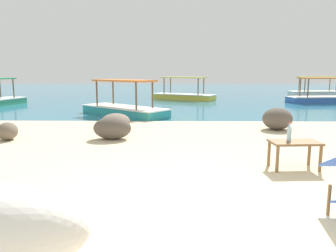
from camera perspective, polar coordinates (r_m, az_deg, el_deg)
sand_beach at (r=3.47m, az=6.68°, el=-17.05°), size 18.00×14.00×0.04m
water_surface at (r=25.14m, az=1.87°, el=5.90°), size 60.00×36.00×0.03m
low_bench_table at (r=5.51m, az=21.48°, el=-3.28°), size 0.79×0.49×0.45m
bottle at (r=5.49m, az=20.65°, el=-1.21°), size 0.07×0.07×0.30m
shore_rock_large at (r=7.54m, az=-9.82°, el=-0.36°), size 0.87×0.61×0.52m
shore_rock_medium at (r=8.92m, az=-9.24°, el=0.87°), size 0.87×0.89×0.42m
shore_rock_small at (r=9.15m, az=18.78°, el=1.23°), size 1.12×1.14×0.59m
shore_rock_flat at (r=8.20m, az=-26.57°, el=-0.83°), size 0.50×0.57×0.41m
boat_blue at (r=18.56m, az=25.77°, el=4.59°), size 3.79×1.60×1.29m
boat_teal at (r=11.85m, az=-7.80°, el=3.20°), size 3.54×3.26×1.29m
boat_yellow at (r=18.68m, az=2.78°, el=5.55°), size 3.78×2.76×1.29m
boat_white at (r=23.78m, az=24.86°, el=5.53°), size 3.77×1.53×1.29m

